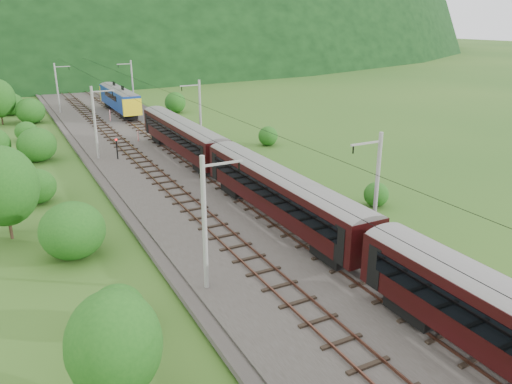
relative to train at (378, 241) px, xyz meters
name	(u,v)px	position (x,y,z in m)	size (l,w,h in m)	color
ground	(296,268)	(-2.40, 4.72, -3.36)	(600.00, 600.00, 0.00)	#275219
railbed	(231,215)	(-2.40, 14.72, -3.21)	(14.00, 220.00, 0.30)	#38332D
track_left	(203,217)	(-4.80, 14.72, -2.99)	(2.40, 220.00, 0.27)	brown
track_right	(257,207)	(0.00, 14.72, -2.99)	(2.40, 220.00, 0.27)	brown
catenary_left	(95,121)	(-8.52, 36.72, 1.13)	(2.54, 192.28, 8.00)	gray
catenary_right	(200,112)	(3.72, 36.72, 1.13)	(2.54, 192.28, 8.00)	gray
overhead_wires	(229,130)	(-2.40, 14.72, 3.74)	(4.83, 198.00, 0.03)	black
mountain_main	(21,49)	(-2.40, 264.72, -3.36)	(504.00, 360.00, 244.00)	black
train	(378,241)	(0.00, 0.00, 0.00)	(2.82, 135.82, 4.89)	black
hazard_post_near	(110,115)	(-2.75, 57.69, -2.22)	(0.18, 0.18, 1.69)	red
hazard_post_far	(138,136)	(-2.41, 42.91, -2.42)	(0.14, 0.14, 1.29)	red
signal	(117,147)	(-6.77, 35.35, -1.70)	(0.26, 0.26, 2.33)	black
vegetation_left	(29,152)	(-15.78, 33.98, -0.83)	(10.95, 144.43, 6.95)	#1C5216
vegetation_right	(358,180)	(10.02, 14.14, -1.98)	(5.82, 101.87, 3.15)	#1C5216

